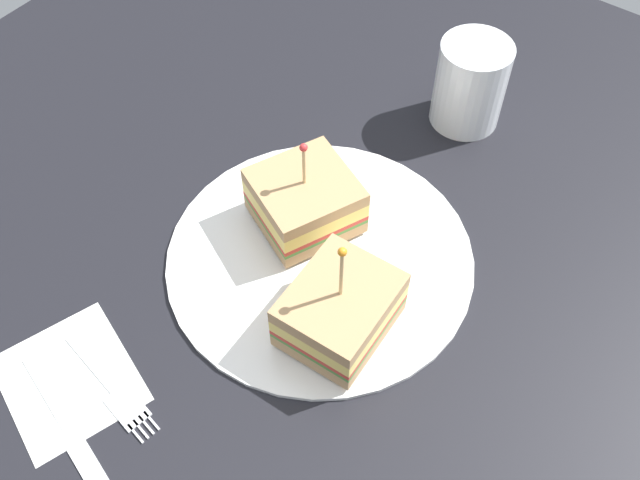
# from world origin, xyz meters

# --- Properties ---
(ground_plane) EXTENTS (1.03, 1.03, 0.02)m
(ground_plane) POSITION_xyz_m (0.00, 0.00, -0.01)
(ground_plane) COLOR black
(plate) EXTENTS (0.27, 0.27, 0.01)m
(plate) POSITION_xyz_m (0.00, 0.00, 0.00)
(plate) COLOR white
(plate) RESTS_ON ground_plane
(sandwich_half_front) EXTENTS (0.11, 0.11, 0.10)m
(sandwich_half_front) POSITION_xyz_m (0.02, 0.03, 0.03)
(sandwich_half_front) COLOR tan
(sandwich_half_front) RESTS_ON plate
(sandwich_half_back) EXTENTS (0.09, 0.08, 0.11)m
(sandwich_half_back) POSITION_xyz_m (-0.05, -0.06, 0.03)
(sandwich_half_back) COLOR tan
(sandwich_half_back) RESTS_ON plate
(drink_glass) EXTENTS (0.07, 0.07, 0.09)m
(drink_glass) POSITION_xyz_m (0.24, -0.01, 0.04)
(drink_glass) COLOR silver
(drink_glass) RESTS_ON ground_plane
(napkin) EXTENTS (0.13, 0.13, 0.00)m
(napkin) POSITION_xyz_m (-0.21, 0.09, 0.00)
(napkin) COLOR white
(napkin) RESTS_ON ground_plane
(fork) EXTENTS (0.03, 0.12, 0.00)m
(fork) POSITION_xyz_m (-0.20, 0.05, 0.00)
(fork) COLOR silver
(fork) RESTS_ON ground_plane
(knife) EXTENTS (0.05, 0.13, 0.00)m
(knife) POSITION_xyz_m (-0.24, 0.06, 0.00)
(knife) COLOR silver
(knife) RESTS_ON ground_plane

